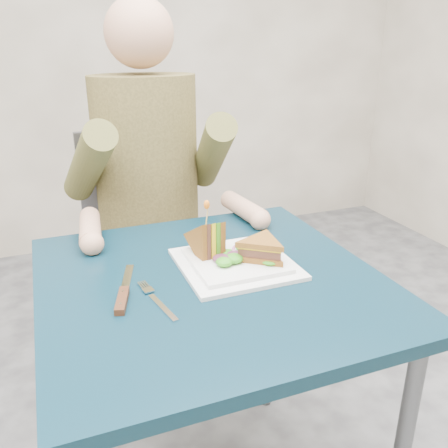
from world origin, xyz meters
name	(u,v)px	position (x,y,z in m)	size (l,w,h in m)	color
back_wall	(84,6)	(0.00, 2.00, 1.40)	(4.00, 0.02, 2.80)	#AEA390
table	(211,308)	(0.00, 0.00, 0.65)	(0.75, 0.75, 0.73)	black
chair	(146,238)	(0.00, 0.72, 0.54)	(0.42, 0.40, 0.93)	#47474C
diner	(147,145)	(0.00, 0.60, 0.91)	(0.54, 0.59, 0.74)	brown
plate	(236,262)	(0.08, 0.03, 0.74)	(0.26, 0.26, 0.02)	white
sandwich_flat	(262,249)	(0.13, 0.01, 0.78)	(0.18, 0.18, 0.05)	brown
sandwich_upright	(207,241)	(0.02, 0.08, 0.78)	(0.08, 0.13, 0.13)	brown
fork	(157,301)	(-0.14, -0.06, 0.73)	(0.05, 0.18, 0.01)	silver
knife	(123,296)	(-0.20, -0.02, 0.74)	(0.08, 0.22, 0.02)	silver
toothpick	(207,216)	(0.02, 0.08, 0.85)	(0.00, 0.00, 0.06)	tan
toothpick_frill	(207,205)	(0.02, 0.08, 0.88)	(0.01, 0.01, 0.02)	orange
lettuce_spill	(236,252)	(0.08, 0.04, 0.76)	(0.15, 0.13, 0.02)	#337A14
onion_ring	(241,251)	(0.09, 0.04, 0.77)	(0.04, 0.04, 0.01)	#9E4C7A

